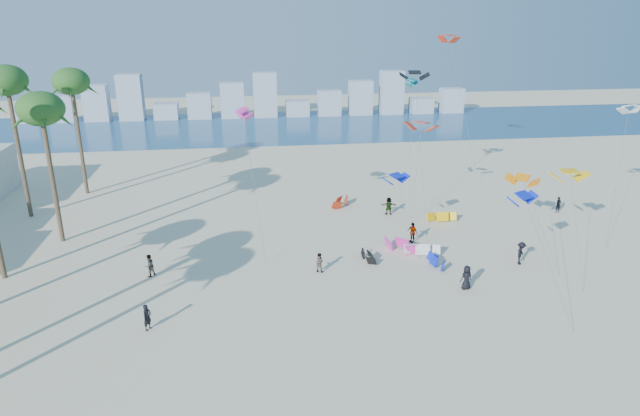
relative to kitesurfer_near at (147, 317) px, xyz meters
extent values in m
plane|color=beige|center=(9.36, -6.96, -0.89)|extent=(220.00, 220.00, 0.00)
plane|color=navy|center=(9.36, 65.04, -0.88)|extent=(220.00, 220.00, 0.00)
imported|color=black|center=(0.00, 0.00, 0.00)|extent=(0.70, 0.78, 1.78)
imported|color=gray|center=(11.99, 6.83, -0.10)|extent=(0.95, 0.88, 1.57)
imported|color=black|center=(22.29, 2.50, 0.04)|extent=(1.01, 0.78, 1.85)
imported|color=gray|center=(20.91, 11.54, 0.03)|extent=(0.97, 1.15, 1.84)
imported|color=black|center=(28.26, 5.99, 0.06)|extent=(1.30, 1.40, 1.89)
imported|color=gray|center=(20.64, 18.75, 0.00)|extent=(1.71, 0.75, 1.78)
imported|color=black|center=(37.80, 16.97, -0.06)|extent=(0.68, 0.53, 1.66)
imported|color=gray|center=(-1.05, 7.80, 0.00)|extent=(1.09, 1.09, 1.78)
cylinder|color=#595959|center=(19.73, 9.48, 2.26)|extent=(1.20, 3.55, 6.30)
cylinder|color=#595959|center=(22.76, 17.16, 3.77)|extent=(1.30, 2.47, 9.33)
cylinder|color=#595959|center=(31.15, 3.65, 2.90)|extent=(0.84, 5.31, 7.59)
cylinder|color=#595959|center=(7.27, 11.37, 4.88)|extent=(1.35, 5.51, 11.56)
cylinder|color=#595959|center=(22.61, 18.88, 5.60)|extent=(0.92, 4.31, 12.99)
cylinder|color=#595959|center=(29.87, 6.53, 2.24)|extent=(0.99, 5.80, 6.27)
cylinder|color=#595959|center=(23.97, 20.18, 5.94)|extent=(1.23, 2.41, 13.67)
cylinder|color=#595959|center=(38.43, 9.88, 4.90)|extent=(2.72, 4.04, 11.60)
cylinder|color=#595959|center=(26.12, -1.31, 2.87)|extent=(1.71, 5.38, 7.53)
cylinder|color=#595959|center=(32.23, 29.94, 7.43)|extent=(2.92, 5.87, 16.65)
cylinder|color=brown|center=(-9.82, 16.04, 4.98)|extent=(0.40, 0.40, 11.75)
ellipsoid|color=#295C20|center=(-9.82, 16.04, 10.86)|extent=(3.80, 3.80, 2.85)
cylinder|color=brown|center=(-14.81, 23.04, 5.77)|extent=(0.40, 0.40, 13.31)
ellipsoid|color=#295C20|center=(-14.81, 23.04, 12.42)|extent=(3.80, 3.80, 2.85)
cylinder|color=brown|center=(-11.18, 30.04, 5.28)|extent=(0.40, 0.40, 12.33)
ellipsoid|color=#295C20|center=(-11.18, 30.04, 11.44)|extent=(3.80, 3.80, 2.85)
cube|color=#9EADBF|center=(-32.64, 75.04, 0.61)|extent=(4.40, 3.00, 3.00)
cube|color=#9EADBF|center=(-26.44, 75.04, 1.51)|extent=(4.40, 3.00, 4.80)
cube|color=#9EADBF|center=(-20.24, 75.04, 2.41)|extent=(4.40, 3.00, 6.60)
cube|color=#9EADBF|center=(-14.04, 75.04, 3.31)|extent=(4.40, 3.00, 8.40)
cube|color=#9EADBF|center=(-7.84, 75.04, 0.61)|extent=(4.40, 3.00, 3.00)
cube|color=#9EADBF|center=(-1.64, 75.04, 1.51)|extent=(4.40, 3.00, 4.80)
cube|color=#9EADBF|center=(4.56, 75.04, 2.41)|extent=(4.40, 3.00, 6.60)
cube|color=#9EADBF|center=(10.76, 75.04, 3.31)|extent=(4.40, 3.00, 8.40)
cube|color=#9EADBF|center=(16.96, 75.04, 0.61)|extent=(4.40, 3.00, 3.00)
cube|color=#9EADBF|center=(23.16, 75.04, 1.51)|extent=(4.40, 3.00, 4.80)
cube|color=#9EADBF|center=(29.36, 75.04, 2.41)|extent=(4.40, 3.00, 6.60)
cube|color=#9EADBF|center=(35.56, 75.04, 3.31)|extent=(4.40, 3.00, 8.40)
cube|color=#9EADBF|center=(41.76, 75.04, 0.61)|extent=(4.40, 3.00, 3.00)
cube|color=#9EADBF|center=(47.96, 75.04, 1.51)|extent=(4.40, 3.00, 4.80)
camera|label=1|loc=(6.76, -32.10, 18.42)|focal=31.09mm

